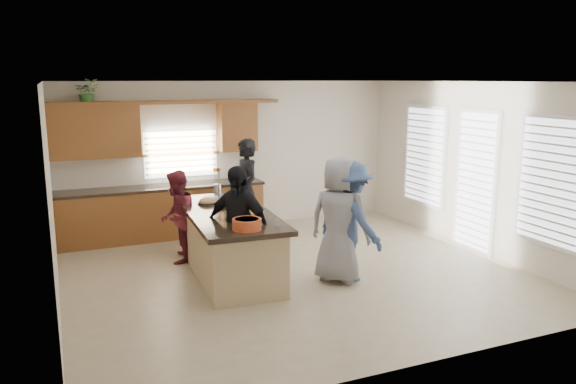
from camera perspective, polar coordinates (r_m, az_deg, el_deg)
name	(u,v)px	position (r m, az deg, el deg)	size (l,w,h in m)	color
floor	(295,273)	(8.45, 0.67, -8.21)	(6.50, 6.50, 0.00)	beige
room_shell	(295,146)	(8.01, 0.70, 4.70)	(6.52, 6.02, 2.81)	silver
back_cabinetry	(159,188)	(10.35, -12.95, 0.40)	(4.08, 0.66, 2.46)	brown
right_wall_glazing	(477,172)	(9.72, 18.69, 1.97)	(0.06, 4.00, 2.25)	white
island	(229,244)	(8.32, -5.99, -5.32)	(1.31, 2.76, 0.95)	tan
platter_front	(243,215)	(7.87, -4.62, -2.31)	(0.39, 0.39, 0.16)	black
platter_mid	(231,204)	(8.52, -5.79, -1.26)	(0.46, 0.46, 0.19)	black
platter_back	(208,202)	(8.74, -8.14, -1.00)	(0.32, 0.32, 0.13)	black
salad_bowl	(247,224)	(7.18, -4.21, -3.22)	(0.37, 0.37, 0.14)	#D75027
clear_cup	(277,223)	(7.32, -1.10, -3.15)	(0.07, 0.07, 0.09)	white
plate_stack	(211,198)	(9.03, -7.81, -0.61)	(0.22, 0.22, 0.05)	#B08FD1
flower_vase	(217,181)	(9.36, -7.19, 1.12)	(0.14, 0.14, 0.45)	silver
potted_plant	(88,92)	(10.13, -19.69, 9.54)	(0.40, 0.34, 0.44)	#3A722D
woman_left_back	(246,191)	(9.86, -4.31, 0.13)	(0.67, 0.44, 1.82)	black
woman_left_mid	(177,217)	(8.92, -11.20, -2.49)	(0.71, 0.55, 1.45)	maroon
woman_left_front	(238,228)	(7.67, -5.15, -3.62)	(1.00, 0.42, 1.71)	black
woman_right_back	(349,221)	(7.98, 6.26, -2.97)	(1.12, 0.64, 1.73)	#364A76
woman_right_front	(339,220)	(7.90, 5.21, -2.84)	(0.88, 0.57, 1.79)	gray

